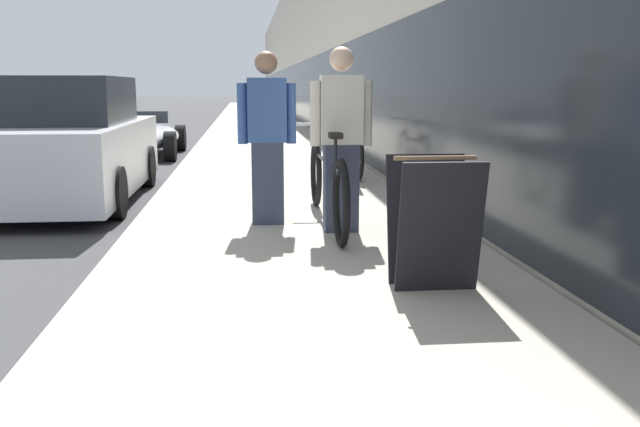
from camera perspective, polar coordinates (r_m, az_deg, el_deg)
sidewalk_slab at (r=25.85m, az=-5.06°, el=6.98°), size 3.20×70.00×0.12m
storefront_facade at (r=34.58m, az=5.95°, el=12.80°), size 10.01×70.00×6.22m
tandem_bicycle at (r=7.06m, az=0.55°, el=2.43°), size 0.52×2.88×0.96m
person_rider at (r=6.66m, az=1.70°, el=5.90°), size 0.58×0.23×1.71m
person_bystander at (r=7.05m, az=-4.26°, el=6.02°), size 0.57×0.22×1.69m
bike_rack_hoop at (r=9.93m, az=2.81°, el=5.29°), size 0.05×0.60×0.84m
cruiser_bike_nearest at (r=10.85m, az=2.65°, el=4.94°), size 0.52×1.81×0.87m
sandwich_board_sign at (r=4.87m, az=9.07°, el=-0.65°), size 0.56×0.56×0.90m
parked_sedan_curbside at (r=9.71m, az=-20.00°, el=5.14°), size 1.96×4.45×1.59m
vintage_roadster_curbside at (r=15.73m, az=-14.34°, el=5.92°), size 1.79×4.13×0.93m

